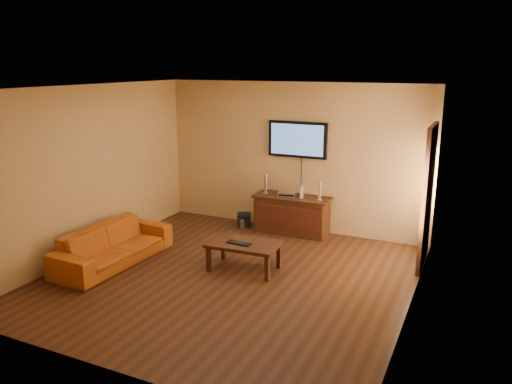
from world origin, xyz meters
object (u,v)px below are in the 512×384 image
Objects in this scene: game_console at (302,192)px; keyboard at (239,243)px; speaker_left at (266,185)px; sofa at (113,239)px; television at (297,140)px; bottle at (242,225)px; subwoofer at (244,220)px; speaker_right at (320,191)px; coffee_table at (244,246)px; av_receiver at (287,194)px; media_console at (292,214)px.

game_console is 0.57× the size of keyboard.
sofa is at bearing -120.72° from speaker_left.
television reaches higher than keyboard.
bottle is at bearing -24.53° from sofa.
television is 4.52× the size of subwoofer.
subwoofer is 2.14m from keyboard.
bottle is (1.12, 2.21, -0.29)m from sofa.
subwoofer is (-1.48, 0.01, -0.72)m from speaker_right.
game_console is at bearing 82.99° from coffee_table.
coffee_table is at bearing -86.44° from subwoofer.
television is at bearing 87.75° from keyboard.
speaker_right is 1.08× the size of av_receiver.
sofa is 3.55m from speaker_right.
subwoofer is at bearing 179.77° from speaker_right.
television reaches higher than media_console.
coffee_table is 1.93m from game_console.
keyboard reaches higher than subwoofer.
coffee_table is (-0.04, -2.10, -1.32)m from television.
av_receiver is 0.29m from game_console.
av_receiver is 1.03m from bottle.
keyboard is (-0.61, -1.92, -0.41)m from speaker_right.
speaker_left is 1.68× the size of bottle.
television is 3.61m from sofa.
keyboard is at bearing -64.83° from bottle.
media_console reaches higher than subwoofer.
speaker_right is (0.53, -0.25, -0.84)m from television.
television is 1.88m from bottle.
game_console is 1.33m from subwoofer.
speaker_left reaches higher than subwoofer.
television is 1.85m from subwoofer.
sofa is (-1.99, -2.50, 0.04)m from media_console.
coffee_table is 5.02× the size of game_console.
av_receiver is (-0.09, -0.22, -0.96)m from television.
television is 2.51m from keyboard.
keyboard is (0.43, -1.93, -0.42)m from speaker_left.
keyboard is at bearing -77.47° from speaker_left.
media_console is 0.72m from speaker_right.
speaker_left is at bearing 171.28° from av_receiver.
speaker_left is at bearing 102.53° from keyboard.
game_console is at bearing 81.86° from keyboard.
television reaches higher than coffee_table.
speaker_left is 1.04m from speaker_right.
coffee_table is 0.54× the size of sofa.
bottle is at bearing -169.67° from speaker_right.
bottle is at bearing 115.17° from keyboard.
av_receiver is (0.42, 0.02, -0.13)m from speaker_left.
speaker_left is 0.44m from av_receiver.
subwoofer is at bearing 114.40° from keyboard.
av_receiver is at bearing 2.50° from speaker_left.
speaker_left is at bearing -154.77° from television.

